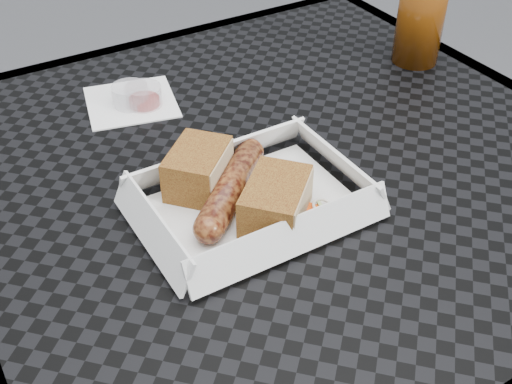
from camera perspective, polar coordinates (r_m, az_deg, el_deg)
patio_table at (r=0.84m, az=2.09°, el=-0.94°), size 0.80×0.80×0.74m
food_tray at (r=0.71m, az=-0.41°, el=-1.34°), size 0.22×0.15×0.00m
bratwurst at (r=0.71m, az=-2.25°, el=0.41°), size 0.14×0.13×0.03m
bread_near at (r=0.73m, az=-5.19°, el=2.05°), size 0.10×0.10×0.05m
bread_far at (r=0.68m, az=1.75°, el=-0.78°), size 0.11×0.10×0.05m
veg_garnish at (r=0.70m, az=5.73°, el=-2.07°), size 0.03×0.03×0.00m
napkin at (r=0.92m, az=-11.03°, el=7.86°), size 0.14×0.14×0.00m
condiment_cup_sauce at (r=0.90m, az=-9.95°, el=8.38°), size 0.05×0.05×0.03m
condiment_cup_empty at (r=0.91m, az=-11.11°, el=8.40°), size 0.05×0.05×0.03m
drink_glass at (r=1.02m, az=14.49°, el=15.06°), size 0.07×0.07×0.15m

